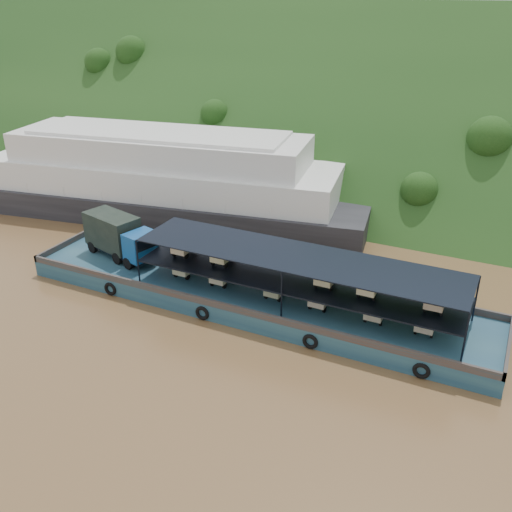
% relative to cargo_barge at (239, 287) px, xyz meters
% --- Properties ---
extents(ground, '(160.00, 160.00, 0.00)m').
position_rel_cargo_barge_xyz_m(ground, '(2.72, -1.64, -1.13)').
color(ground, brown).
rests_on(ground, ground).
extents(hillside, '(140.00, 39.60, 39.60)m').
position_rel_cargo_barge_xyz_m(hillside, '(2.72, 34.36, -1.13)').
color(hillside, '#183914').
rests_on(hillside, ground).
extents(cargo_barge, '(35.00, 7.18, 4.59)m').
position_rel_cargo_barge_xyz_m(cargo_barge, '(0.00, 0.00, 0.00)').
color(cargo_barge, '#16354E').
rests_on(cargo_barge, ground).
extents(passenger_ferry, '(42.74, 17.23, 8.42)m').
position_rel_cargo_barge_xyz_m(passenger_ferry, '(-15.29, 12.73, 2.51)').
color(passenger_ferry, black).
rests_on(passenger_ferry, ground).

